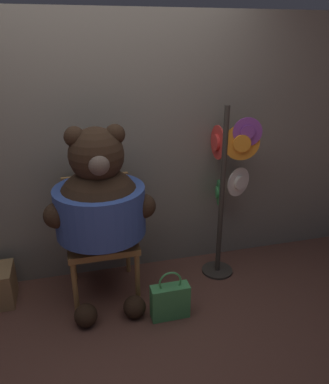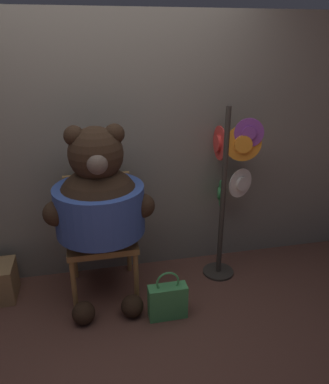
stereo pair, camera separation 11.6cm
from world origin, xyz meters
name	(u,v)px [view 1 (the left image)]	position (x,y,z in m)	size (l,w,h in m)	color
ground_plane	(121,318)	(0.00, 0.00, 0.00)	(14.00, 14.00, 0.00)	brown
wall_back	(102,153)	(0.00, 0.75, 1.10)	(8.00, 0.10, 2.21)	slate
chair	(100,230)	(-0.08, 0.47, 0.54)	(0.54, 0.52, 0.96)	#9E703D
teddy_bear	(100,205)	(-0.08, 0.30, 0.84)	(0.82, 0.73, 1.44)	black
hat_display_rack	(229,177)	(1.03, 0.44, 0.91)	(0.44, 0.44, 1.52)	#332D28
handbag_on_ground	(170,301)	(0.37, -0.07, 0.15)	(0.29, 0.11, 0.40)	#479E56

